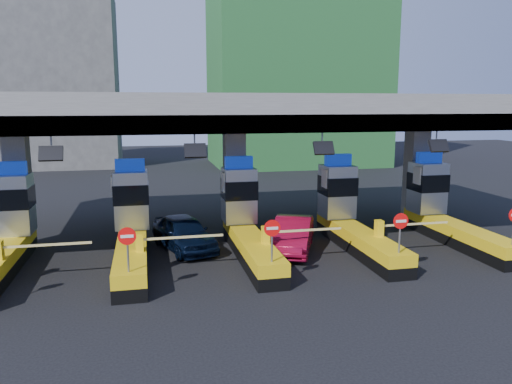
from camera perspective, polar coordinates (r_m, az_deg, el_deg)
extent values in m
plane|color=black|center=(22.69, -1.09, -6.86)|extent=(120.00, 120.00, 0.00)
cube|color=slate|center=(24.66, -2.55, 9.23)|extent=(28.00, 12.00, 1.50)
cube|color=#4C4C49|center=(19.09, 0.48, 7.80)|extent=(28.00, 0.60, 0.70)
cube|color=slate|center=(25.24, -25.44, 0.29)|extent=(1.00, 1.00, 5.50)
cube|color=slate|center=(24.96, -2.48, 1.17)|extent=(1.00, 1.00, 5.50)
cube|color=slate|center=(28.44, 17.78, 1.79)|extent=(1.00, 1.00, 5.50)
cylinder|color=slate|center=(18.91, -22.36, 5.20)|extent=(0.06, 0.06, 0.50)
cube|color=black|center=(18.74, -22.39, 4.09)|extent=(0.80, 0.38, 0.54)
cylinder|color=slate|center=(18.72, -7.04, 5.84)|extent=(0.06, 0.06, 0.50)
cube|color=black|center=(18.55, -6.96, 4.72)|extent=(0.80, 0.38, 0.54)
cylinder|color=slate|center=(19.83, 7.57, 6.06)|extent=(0.06, 0.06, 0.50)
cube|color=black|center=(19.67, 7.74, 5.00)|extent=(0.80, 0.38, 0.54)
cylinder|color=slate|center=(22.05, 19.93, 5.94)|extent=(0.06, 0.06, 0.50)
cube|color=black|center=(21.91, 20.16, 4.99)|extent=(0.80, 0.38, 0.54)
cube|color=black|center=(22.01, -27.23, -7.87)|extent=(1.20, 8.00, 0.50)
cube|color=#9EA3A8|center=(24.16, -25.98, -1.23)|extent=(1.50, 1.50, 2.60)
cube|color=black|center=(24.09, -26.04, -0.54)|extent=(1.56, 1.56, 0.90)
cube|color=#0C2DBF|center=(23.93, -26.27, 2.48)|extent=(1.30, 0.35, 0.55)
cube|color=white|center=(20.11, -22.81, -5.60)|extent=(3.20, 0.08, 0.08)
cube|color=black|center=(21.27, -13.98, -7.63)|extent=(1.20, 8.00, 0.50)
cube|color=#E5B70C|center=(21.12, -14.04, -6.34)|extent=(1.20, 8.00, 0.50)
cube|color=#9EA3A8|center=(23.49, -14.05, -0.80)|extent=(1.50, 1.50, 2.60)
cube|color=black|center=(23.42, -14.08, -0.09)|extent=(1.56, 1.56, 0.90)
cube|color=#0C2DBF|center=(23.25, -14.21, 3.02)|extent=(1.30, 0.35, 0.55)
cube|color=white|center=(23.12, -16.12, 0.69)|extent=(0.06, 0.70, 0.90)
cylinder|color=slate|center=(17.42, -14.43, -6.79)|extent=(0.07, 0.07, 1.30)
cylinder|color=red|center=(17.23, -14.52, -4.91)|extent=(0.60, 0.04, 0.60)
cube|color=white|center=(17.20, -14.52, -4.93)|extent=(0.42, 0.02, 0.10)
cube|color=#E5B70C|center=(19.80, -13.17, -5.60)|extent=(0.30, 0.35, 0.70)
cube|color=white|center=(19.81, -8.39, -5.13)|extent=(3.20, 0.08, 0.08)
cube|color=black|center=(21.69, -0.56, -6.98)|extent=(1.20, 8.00, 0.50)
cube|color=#E5B70C|center=(21.54, -0.57, -5.71)|extent=(1.20, 8.00, 0.50)
cube|color=#9EA3A8|center=(23.87, -1.97, -0.33)|extent=(1.50, 1.50, 2.60)
cube|color=black|center=(23.80, -1.96, 0.37)|extent=(1.56, 1.56, 0.90)
cube|color=#0C2DBF|center=(23.64, -1.99, 3.43)|extent=(1.30, 0.35, 0.55)
cube|color=white|center=(23.33, -3.78, 1.15)|extent=(0.06, 0.70, 0.90)
cylinder|color=slate|center=(17.93, 1.83, -5.99)|extent=(0.07, 0.07, 1.30)
cylinder|color=red|center=(17.74, 1.87, -4.15)|extent=(0.60, 0.04, 0.60)
cube|color=white|center=(17.72, 1.89, -4.17)|extent=(0.42, 0.02, 0.10)
cube|color=#E5B70C|center=(20.33, 1.10, -4.92)|extent=(0.30, 0.35, 0.70)
cube|color=white|center=(20.75, 5.55, -4.37)|extent=(3.20, 0.08, 0.08)
cube|color=black|center=(23.20, 11.68, -6.05)|extent=(1.20, 8.00, 0.50)
cube|color=#E5B70C|center=(23.07, 11.72, -4.86)|extent=(1.20, 8.00, 0.50)
cube|color=#9EA3A8|center=(25.25, 9.25, 0.11)|extent=(1.50, 1.50, 2.60)
cube|color=black|center=(25.19, 9.29, 0.78)|extent=(1.56, 1.56, 0.90)
cube|color=#0C2DBF|center=(25.03, 9.35, 3.68)|extent=(1.30, 0.35, 0.55)
cube|color=white|center=(24.58, 7.82, 1.53)|extent=(0.06, 0.70, 0.90)
cylinder|color=slate|center=(19.73, 16.10, -4.89)|extent=(0.07, 0.07, 1.30)
cylinder|color=red|center=(19.56, 16.22, -3.21)|extent=(0.60, 0.04, 0.60)
cube|color=white|center=(19.54, 16.26, -3.22)|extent=(0.42, 0.02, 0.10)
cube|color=#E5B70C|center=(22.02, 13.88, -4.05)|extent=(0.30, 0.35, 0.70)
cube|color=white|center=(22.77, 17.63, -3.51)|extent=(3.20, 0.08, 0.08)
cube|color=black|center=(25.62, 21.98, -5.05)|extent=(1.20, 8.00, 0.50)
cube|color=#E5B70C|center=(25.50, 22.05, -3.97)|extent=(1.20, 8.00, 0.50)
cube|color=#9EA3A8|center=(27.49, 18.98, 0.50)|extent=(1.50, 1.50, 2.60)
cube|color=black|center=(27.43, 19.04, 1.11)|extent=(1.56, 1.56, 0.90)
cube|color=#0C2DBF|center=(27.29, 19.17, 3.77)|extent=(1.30, 0.35, 0.55)
cube|color=white|center=(26.73, 17.93, 1.82)|extent=(0.06, 0.70, 0.90)
cube|color=#E5B70C|center=(24.62, 24.39, -3.18)|extent=(0.30, 0.35, 0.70)
cube|color=#1E5926|center=(56.21, 4.64, 17.58)|extent=(18.00, 12.00, 28.00)
cube|color=#4C4C49|center=(58.15, -22.63, 11.66)|extent=(14.00, 10.00, 18.00)
imported|color=black|center=(23.10, -8.23, -4.63)|extent=(3.13, 4.98, 1.58)
imported|color=maroon|center=(22.68, 4.21, -4.90)|extent=(3.26, 4.89, 1.52)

